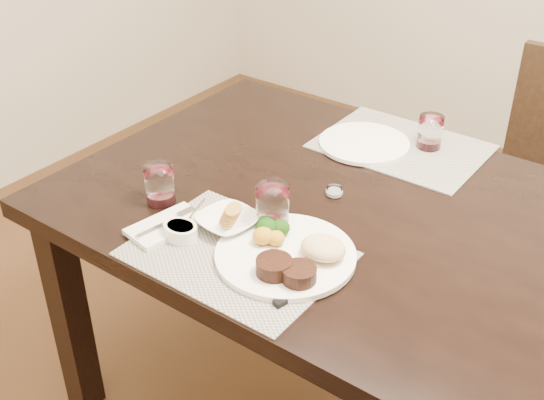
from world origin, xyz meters
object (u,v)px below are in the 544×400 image
Objects in this scene: dinner_plate at (290,254)px; wine_glass_near at (272,208)px; steak_knife at (300,288)px; cracker_bowl at (228,221)px; far_plate at (364,143)px.

dinner_plate is 0.15m from wine_glass_near.
steak_knife is 1.48× the size of cracker_bowl.
dinner_plate is at bearing 150.22° from steak_knife.
cracker_bowl reaches higher than dinner_plate.
cracker_bowl is (-0.19, 0.02, 0.00)m from dinner_plate.
dinner_plate is 0.10m from steak_knife.
dinner_plate is 2.04× the size of cracker_bowl.
steak_knife is at bearing -71.19° from far_plate.
far_plate is at bearing 85.30° from cracker_bowl.
wine_glass_near is at bearing 43.37° from cracker_bowl.
wine_glass_near reaches higher than far_plate.
far_plate is at bearing 122.42° from dinner_plate.
steak_knife is 0.69m from far_plate.
cracker_bowl is at bearing -136.63° from wine_glass_near.
far_plate is (-0.22, 0.65, 0.00)m from steak_knife.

